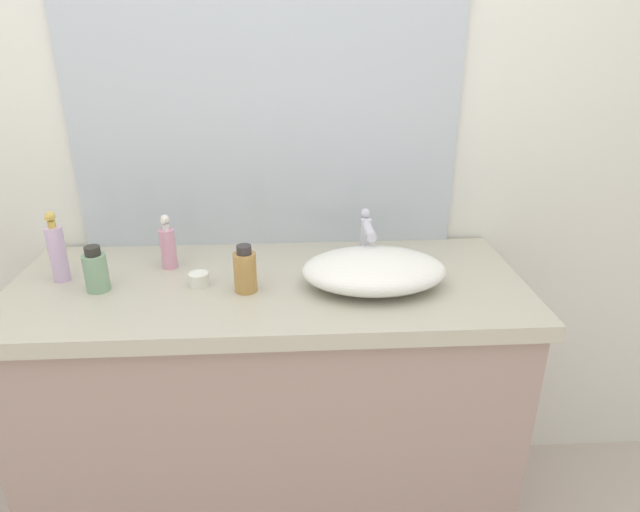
# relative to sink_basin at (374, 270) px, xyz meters

# --- Properties ---
(bathroom_wall_rear) EXTENTS (6.00, 0.06, 2.60)m
(bathroom_wall_rear) POSITION_rel_sink_basin_xyz_m (-0.35, 0.37, 0.35)
(bathroom_wall_rear) COLOR silver
(bathroom_wall_rear) RESTS_ON ground
(vanity_counter) EXTENTS (1.41, 0.58, 0.91)m
(vanity_counter) POSITION_rel_sink_basin_xyz_m (-0.29, 0.05, -0.50)
(vanity_counter) COLOR gray
(vanity_counter) RESTS_ON ground
(wall_mirror_panel) EXTENTS (1.16, 0.01, 0.96)m
(wall_mirror_panel) POSITION_rel_sink_basin_xyz_m (-0.29, 0.33, 0.44)
(wall_mirror_panel) COLOR #B2BCC6
(wall_mirror_panel) RESTS_ON vanity_counter
(sink_basin) EXTENTS (0.39, 0.27, 0.09)m
(sink_basin) POSITION_rel_sink_basin_xyz_m (0.00, 0.00, 0.00)
(sink_basin) COLOR white
(sink_basin) RESTS_ON vanity_counter
(faucet) EXTENTS (0.03, 0.15, 0.16)m
(faucet) POSITION_rel_sink_basin_xyz_m (0.00, 0.15, 0.05)
(faucet) COLOR silver
(faucet) RESTS_ON vanity_counter
(soap_dispenser) EXTENTS (0.05, 0.05, 0.20)m
(soap_dispenser) POSITION_rel_sink_basin_xyz_m (-0.85, 0.09, 0.04)
(soap_dispenser) COLOR #CBACD5
(soap_dispenser) RESTS_ON vanity_counter
(lotion_bottle) EXTENTS (0.04, 0.04, 0.16)m
(lotion_bottle) POSITION_rel_sink_basin_xyz_m (-0.57, 0.15, 0.02)
(lotion_bottle) COLOR pink
(lotion_bottle) RESTS_ON vanity_counter
(perfume_bottle) EXTENTS (0.06, 0.06, 0.13)m
(perfume_bottle) POSITION_rel_sink_basin_xyz_m (-0.34, -0.01, 0.01)
(perfume_bottle) COLOR #B28444
(perfume_bottle) RESTS_ON vanity_counter
(spray_can) EXTENTS (0.06, 0.06, 0.12)m
(spray_can) POSITION_rel_sink_basin_xyz_m (-0.73, 0.02, 0.01)
(spray_can) COLOR #7EA481
(spray_can) RESTS_ON vanity_counter
(candle_jar) EXTENTS (0.05, 0.05, 0.04)m
(candle_jar) POSITION_rel_sink_basin_xyz_m (-0.47, 0.03, -0.03)
(candle_jar) COLOR silver
(candle_jar) RESTS_ON vanity_counter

